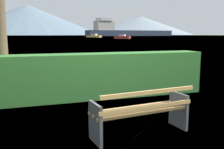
# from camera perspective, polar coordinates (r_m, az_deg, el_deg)

# --- Properties ---
(ground_plane) EXTENTS (1400.00, 1400.00, 0.00)m
(ground_plane) POSITION_cam_1_polar(r_m,az_deg,el_deg) (4.71, 6.19, -13.18)
(ground_plane) COLOR olive
(water_surface) EXTENTS (620.00, 620.00, 0.00)m
(water_surface) POSITION_cam_1_polar(r_m,az_deg,el_deg) (312.37, -18.26, 8.34)
(water_surface) COLOR slate
(water_surface) RESTS_ON ground_plane
(park_bench) EXTENTS (1.85, 0.77, 0.87)m
(park_bench) POSITION_cam_1_polar(r_m,az_deg,el_deg) (4.51, 6.69, -8.40)
(park_bench) COLOR tan
(park_bench) RESTS_ON ground_plane
(hedge_row) EXTENTS (6.29, 0.78, 1.25)m
(hedge_row) POSITION_cam_1_polar(r_m,az_deg,el_deg) (7.13, -3.24, -0.24)
(hedge_row) COLOR #387A33
(hedge_row) RESTS_ON ground_plane
(cargo_ship_large) EXTENTS (99.92, 28.52, 17.57)m
(cargo_ship_large) POSITION_cam_1_polar(r_m,az_deg,el_deg) (267.13, 2.89, 9.78)
(cargo_ship_large) COLOR #2D384C
(cargo_ship_large) RESTS_ON water_surface
(sailboat_mid) EXTENTS (7.31, 8.34, 2.04)m
(sailboat_mid) POSITION_cam_1_polar(r_m,az_deg,el_deg) (137.49, -4.09, 8.66)
(sailboat_mid) COLOR gold
(sailboat_mid) RESTS_ON water_surface
(tender_far) EXTENTS (5.92, 5.78, 1.68)m
(tender_far) POSITION_cam_1_polar(r_m,az_deg,el_deg) (99.79, 2.37, 8.45)
(tender_far) COLOR #B2332D
(tender_far) RESTS_ON water_surface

